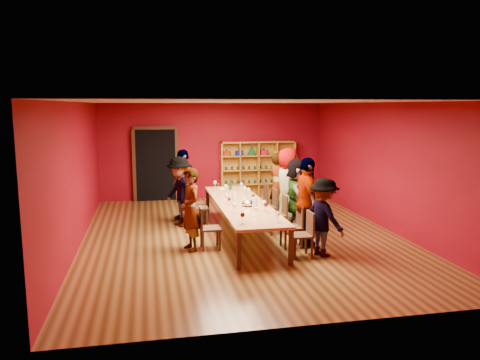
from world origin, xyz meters
name	(u,v)px	position (x,y,z in m)	size (l,w,h in m)	color
room_shell	(241,170)	(0.00, 0.00, 1.50)	(7.10, 9.10, 3.04)	#4C3014
tasting_table	(241,205)	(0.00, 0.00, 0.70)	(1.10, 4.50, 0.75)	#B2784A
doorway	(156,164)	(-1.80, 4.43, 1.12)	(1.40, 0.17, 2.30)	black
shelving_unit	(257,167)	(1.40, 4.32, 0.98)	(2.40, 0.40, 1.80)	#BC882A
chair_person_left_1	(206,226)	(-0.91, -0.86, 0.50)	(0.42, 0.42, 0.89)	black
person_left_1	(190,210)	(-1.23, -0.86, 0.84)	(0.61, 0.45, 1.68)	#BF8086
chair_person_left_3	(196,205)	(-0.91, 1.13, 0.50)	(0.42, 0.42, 0.89)	black
person_left_3	(180,192)	(-1.30, 1.13, 0.85)	(1.10, 0.45, 1.70)	#141B38
chair_person_left_4	(194,201)	(-0.91, 1.69, 0.50)	(0.42, 0.42, 0.89)	black
person_left_4	(183,185)	(-1.17, 1.69, 0.92)	(1.07, 0.49, 1.83)	#5A88BB
chair_person_right_0	(305,232)	(0.91, -1.72, 0.50)	(0.42, 0.42, 0.89)	black
person_right_0	(324,217)	(1.29, -1.72, 0.77)	(1.00, 0.41, 1.54)	#6184C9
chair_person_right_1	(295,224)	(0.91, -1.09, 0.50)	(0.42, 0.42, 0.89)	black
person_right_1	(307,203)	(1.16, -1.09, 0.94)	(1.10, 0.50, 1.88)	#6180C7
chair_person_right_2	(280,212)	(0.91, 0.01, 0.50)	(0.42, 0.42, 0.89)	black
person_right_2	(297,196)	(1.30, 0.01, 0.87)	(1.61, 0.46, 1.74)	#5D86C0
chair_person_right_3	(271,205)	(0.91, 0.84, 0.50)	(0.42, 0.42, 0.89)	black
person_right_3	(288,186)	(1.35, 0.84, 0.95)	(0.93, 0.51, 1.89)	white
chair_person_right_4	(262,198)	(0.91, 1.73, 0.50)	(0.42, 0.42, 0.89)	black
person_right_4	(278,184)	(1.33, 1.73, 0.85)	(0.62, 0.45, 1.69)	#151A3A
wine_glass_0	(242,184)	(0.35, 1.70, 0.88)	(0.07, 0.07, 0.18)	white
wine_glass_1	(229,200)	(-0.31, -0.18, 0.88)	(0.07, 0.07, 0.18)	white
wine_glass_2	(244,189)	(0.27, 0.95, 0.90)	(0.09, 0.09, 0.21)	white
wine_glass_3	(245,201)	(-0.03, -0.50, 0.91)	(0.09, 0.09, 0.21)	white
wine_glass_4	(241,183)	(0.37, 1.92, 0.89)	(0.08, 0.08, 0.19)	white
wine_glass_5	(256,210)	(0.03, -1.28, 0.88)	(0.07, 0.07, 0.18)	white
wine_glass_6	(243,216)	(-0.33, -1.76, 0.88)	(0.07, 0.07, 0.19)	white
wine_glass_7	(227,197)	(-0.32, 0.06, 0.89)	(0.08, 0.08, 0.20)	white
wine_glass_8	(266,205)	(0.30, -1.02, 0.91)	(0.09, 0.09, 0.22)	white
wine_glass_9	(264,204)	(0.30, -0.90, 0.91)	(0.09, 0.09, 0.22)	white
wine_glass_10	(235,205)	(-0.29, -0.76, 0.89)	(0.08, 0.08, 0.19)	white
wine_glass_11	(223,190)	(-0.27, 0.90, 0.90)	(0.09, 0.09, 0.21)	white
wine_glass_12	(278,215)	(0.32, -1.84, 0.89)	(0.08, 0.08, 0.20)	white
wine_glass_13	(218,185)	(-0.28, 1.67, 0.89)	(0.08, 0.08, 0.19)	white
wine_glass_14	(226,187)	(-0.13, 1.33, 0.90)	(0.08, 0.08, 0.21)	white
wine_glass_15	(235,206)	(-0.34, -0.99, 0.90)	(0.09, 0.09, 0.21)	white
wine_glass_16	(277,213)	(0.36, -1.68, 0.88)	(0.07, 0.07, 0.18)	white
wine_glass_17	(249,190)	(0.36, 0.88, 0.88)	(0.07, 0.07, 0.18)	white
wine_glass_18	(253,196)	(0.29, 0.05, 0.89)	(0.08, 0.08, 0.19)	white
wine_glass_19	(215,183)	(-0.32, 1.95, 0.90)	(0.09, 0.09, 0.21)	white
wine_glass_20	(221,190)	(-0.33, 0.87, 0.90)	(0.09, 0.09, 0.21)	white
wine_glass_21	(243,215)	(-0.35, -1.84, 0.91)	(0.09, 0.09, 0.22)	white
spittoon_bowl	(248,203)	(0.07, -0.35, 0.81)	(0.27, 0.27, 0.15)	#B2B5B9
carafe_a	(234,198)	(-0.16, 0.02, 0.86)	(0.13, 0.13, 0.25)	white
carafe_b	(255,203)	(0.16, -0.64, 0.87)	(0.11, 0.11, 0.27)	white
wine_bottle	(230,185)	(0.05, 1.72, 0.86)	(0.09, 0.09, 0.30)	#123319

